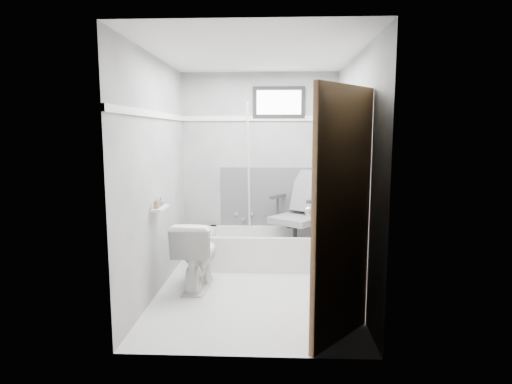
# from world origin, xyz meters

# --- Properties ---
(floor) EXTENTS (2.60, 2.60, 0.00)m
(floor) POSITION_xyz_m (0.00, 0.00, 0.00)
(floor) COLOR white
(floor) RESTS_ON ground
(ceiling) EXTENTS (2.60, 2.60, 0.00)m
(ceiling) POSITION_xyz_m (0.00, 0.00, 2.40)
(ceiling) COLOR silver
(ceiling) RESTS_ON floor
(wall_back) EXTENTS (2.00, 0.02, 2.40)m
(wall_back) POSITION_xyz_m (0.00, 1.30, 1.20)
(wall_back) COLOR slate
(wall_back) RESTS_ON floor
(wall_front) EXTENTS (2.00, 0.02, 2.40)m
(wall_front) POSITION_xyz_m (0.00, -1.30, 1.20)
(wall_front) COLOR slate
(wall_front) RESTS_ON floor
(wall_left) EXTENTS (0.02, 2.60, 2.40)m
(wall_left) POSITION_xyz_m (-1.00, 0.00, 1.20)
(wall_left) COLOR slate
(wall_left) RESTS_ON floor
(wall_right) EXTENTS (0.02, 2.60, 2.40)m
(wall_right) POSITION_xyz_m (1.00, 0.00, 1.20)
(wall_right) COLOR slate
(wall_right) RESTS_ON floor
(bathtub) EXTENTS (1.50, 0.70, 0.42)m
(bathtub) POSITION_xyz_m (0.11, 0.93, 0.21)
(bathtub) COLOR silver
(bathtub) RESTS_ON floor
(office_chair) EXTENTS (0.85, 0.85, 1.06)m
(office_chair) POSITION_xyz_m (0.46, 0.98, 0.65)
(office_chair) COLOR slate
(office_chair) RESTS_ON bathtub
(toilet) EXTENTS (0.45, 0.75, 0.72)m
(toilet) POSITION_xyz_m (-0.62, 0.10, 0.36)
(toilet) COLOR white
(toilet) RESTS_ON floor
(door) EXTENTS (0.78, 0.78, 2.00)m
(door) POSITION_xyz_m (0.98, -1.28, 1.00)
(door) COLOR brown
(door) RESTS_ON floor
(window) EXTENTS (0.66, 0.04, 0.40)m
(window) POSITION_xyz_m (0.25, 1.29, 2.02)
(window) COLOR black
(window) RESTS_ON wall_back
(backerboard) EXTENTS (1.50, 0.02, 0.78)m
(backerboard) POSITION_xyz_m (0.25, 1.29, 0.80)
(backerboard) COLOR #4C4C4F
(backerboard) RESTS_ON wall_back
(trim_back) EXTENTS (2.00, 0.02, 0.06)m
(trim_back) POSITION_xyz_m (0.00, 1.29, 1.82)
(trim_back) COLOR white
(trim_back) RESTS_ON wall_back
(trim_left) EXTENTS (0.02, 2.60, 0.06)m
(trim_left) POSITION_xyz_m (-0.99, 0.00, 1.82)
(trim_left) COLOR white
(trim_left) RESTS_ON wall_left
(pole) EXTENTS (0.02, 0.54, 1.89)m
(pole) POSITION_xyz_m (-0.12, 1.06, 1.05)
(pole) COLOR silver
(pole) RESTS_ON bathtub
(shelf) EXTENTS (0.10, 0.32, 0.02)m
(shelf) POSITION_xyz_m (-0.93, -0.13, 0.90)
(shelf) COLOR silver
(shelf) RESTS_ON wall_left
(soap_bottle_a) EXTENTS (0.06, 0.06, 0.11)m
(soap_bottle_a) POSITION_xyz_m (-0.94, -0.21, 0.97)
(soap_bottle_a) COLOR #96754B
(soap_bottle_a) RESTS_ON shelf
(soap_bottle_b) EXTENTS (0.09, 0.09, 0.08)m
(soap_bottle_b) POSITION_xyz_m (-0.94, -0.07, 0.96)
(soap_bottle_b) COLOR slate
(soap_bottle_b) RESTS_ON shelf
(faucet) EXTENTS (0.26, 0.10, 0.16)m
(faucet) POSITION_xyz_m (-0.20, 1.27, 0.55)
(faucet) COLOR silver
(faucet) RESTS_ON wall_back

